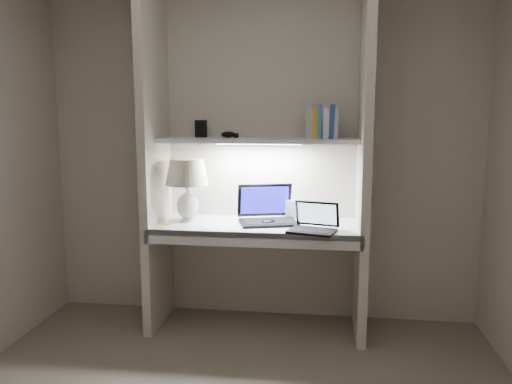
% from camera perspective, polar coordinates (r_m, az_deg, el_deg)
% --- Properties ---
extents(back_wall, '(3.20, 0.01, 2.50)m').
position_cam_1_polar(back_wall, '(3.73, 0.62, 4.52)').
color(back_wall, beige).
rests_on(back_wall, floor).
extents(alcove_panel_left, '(0.06, 0.55, 2.50)m').
position_cam_1_polar(alcove_panel_left, '(3.62, -11.49, 4.21)').
color(alcove_panel_left, beige).
rests_on(alcove_panel_left, floor).
extents(alcove_panel_right, '(0.06, 0.55, 2.50)m').
position_cam_1_polar(alcove_panel_right, '(3.44, 12.26, 3.95)').
color(alcove_panel_right, beige).
rests_on(alcove_panel_right, floor).
extents(desk, '(1.40, 0.55, 0.04)m').
position_cam_1_polar(desk, '(3.53, 0.07, -3.94)').
color(desk, white).
rests_on(desk, alcove_panel_left).
extents(desk_apron, '(1.46, 0.03, 0.10)m').
position_cam_1_polar(desk_apron, '(3.29, -0.51, -5.44)').
color(desk_apron, silver).
rests_on(desk_apron, desk).
extents(shelf, '(1.40, 0.36, 0.03)m').
position_cam_1_polar(shelf, '(3.54, 0.27, 5.91)').
color(shelf, silver).
rests_on(shelf, back_wall).
extents(strip_light, '(0.60, 0.04, 0.02)m').
position_cam_1_polar(strip_light, '(3.54, 0.27, 5.56)').
color(strip_light, white).
rests_on(strip_light, shelf).
extents(table_lamp, '(0.31, 0.31, 0.45)m').
position_cam_1_polar(table_lamp, '(3.59, -7.90, 1.44)').
color(table_lamp, white).
rests_on(table_lamp, desk).
extents(laptop_main, '(0.48, 0.44, 0.26)m').
position_cam_1_polar(laptop_main, '(3.57, 1.26, -2.51)').
color(laptop_main, black).
rests_on(laptop_main, desk).
extents(laptop_netbook, '(0.35, 0.33, 0.19)m').
position_cam_1_polar(laptop_netbook, '(3.31, 6.62, -3.73)').
color(laptop_netbook, black).
rests_on(laptop_netbook, desk).
extents(speaker, '(0.10, 0.08, 0.14)m').
position_cam_1_polar(speaker, '(3.71, 4.16, -1.93)').
color(speaker, silver).
rests_on(speaker, desk).
extents(mouse, '(0.12, 0.10, 0.04)m').
position_cam_1_polar(mouse, '(3.49, 1.43, -3.44)').
color(mouse, black).
rests_on(mouse, desk).
extents(cable_coil, '(0.12, 0.12, 0.01)m').
position_cam_1_polar(cable_coil, '(3.47, 1.41, -3.75)').
color(cable_coil, black).
rests_on(cable_coil, desk).
extents(sticky_note, '(0.08, 0.08, 0.00)m').
position_cam_1_polar(sticky_note, '(3.56, -10.37, -3.63)').
color(sticky_note, gold).
rests_on(sticky_note, desk).
extents(book_row, '(0.22, 0.16, 0.24)m').
position_cam_1_polar(book_row, '(3.52, 7.54, 7.88)').
color(book_row, '#B9B9B9').
rests_on(book_row, shelf).
extents(shelf_box, '(0.09, 0.07, 0.13)m').
position_cam_1_polar(shelf_box, '(3.72, -6.31, 7.20)').
color(shelf_box, black).
rests_on(shelf_box, shelf).
extents(shelf_gadget, '(0.11, 0.08, 0.05)m').
position_cam_1_polar(shelf_gadget, '(3.62, -3.18, 6.58)').
color(shelf_gadget, black).
rests_on(shelf_gadget, shelf).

